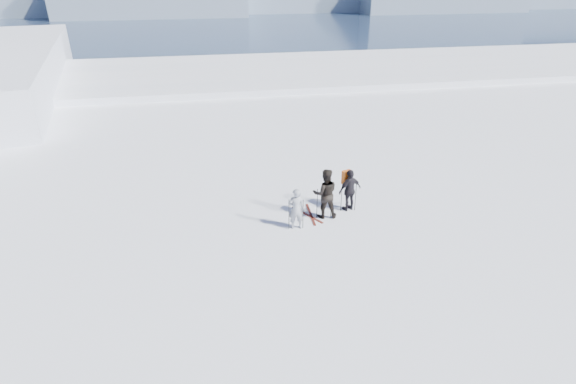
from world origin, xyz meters
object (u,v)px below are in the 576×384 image
skier_grey (296,209)px  skier_pack (350,190)px  skis_loose (309,215)px  skier_dark (325,193)px

skier_grey → skier_pack: size_ratio=0.93×
skis_loose → skier_dark: bearing=-21.0°
skier_grey → skis_loose: size_ratio=0.94×
skier_pack → skis_loose: skier_pack is taller
skier_dark → skis_loose: (-0.55, 0.21, -0.97)m
skier_grey → skier_pack: (2.35, 0.99, 0.06)m
skier_pack → skier_dark: bearing=-0.9°
skier_pack → skis_loose: (-1.65, -0.13, -0.84)m
skier_dark → skier_grey: bearing=34.2°
skier_dark → skier_pack: size_ratio=1.15×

